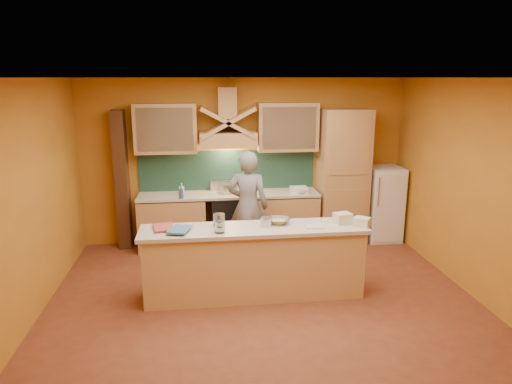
{
  "coord_description": "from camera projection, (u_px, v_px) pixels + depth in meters",
  "views": [
    {
      "loc": [
        -0.75,
        -5.18,
        2.8
      ],
      "look_at": [
        -0.0,
        0.9,
        1.26
      ],
      "focal_mm": 32.0,
      "sensor_mm": 36.0,
      "label": 1
    }
  ],
  "objects": [
    {
      "name": "floor",
      "position": [
        265.0,
        306.0,
        5.76
      ],
      "size": [
        5.5,
        5.0,
        0.01
      ],
      "primitive_type": "cube",
      "color": "brown",
      "rests_on": "ground"
    },
    {
      "name": "ceiling",
      "position": [
        266.0,
        78.0,
        5.08
      ],
      "size": [
        5.5,
        5.0,
        0.01
      ],
      "primitive_type": "cube",
      "color": "white",
      "rests_on": "wall_back"
    },
    {
      "name": "wall_back",
      "position": [
        245.0,
        161.0,
        7.83
      ],
      "size": [
        5.5,
        0.02,
        2.8
      ],
      "primitive_type": "cube",
      "color": "#BE7925",
      "rests_on": "floor"
    },
    {
      "name": "wall_front",
      "position": [
        319.0,
        296.0,
        3.01
      ],
      "size": [
        5.5,
        0.02,
        2.8
      ],
      "primitive_type": "cube",
      "color": "#BE7925",
      "rests_on": "floor"
    },
    {
      "name": "wall_left",
      "position": [
        22.0,
        206.0,
        5.1
      ],
      "size": [
        0.02,
        5.0,
        2.8
      ],
      "primitive_type": "cube",
      "color": "#BE7925",
      "rests_on": "floor"
    },
    {
      "name": "wall_right",
      "position": [
        481.0,
        192.0,
        5.74
      ],
      "size": [
        0.02,
        5.0,
        2.8
      ],
      "primitive_type": "cube",
      "color": "#BE7925",
      "rests_on": "floor"
    },
    {
      "name": "base_cabinet_left",
      "position": [
        173.0,
        223.0,
        7.63
      ],
      "size": [
        1.1,
        0.6,
        0.86
      ],
      "primitive_type": "cube",
      "color": "tan",
      "rests_on": "floor"
    },
    {
      "name": "base_cabinet_right",
      "position": [
        284.0,
        219.0,
        7.85
      ],
      "size": [
        1.1,
        0.6,
        0.86
      ],
      "primitive_type": "cube",
      "color": "tan",
      "rests_on": "floor"
    },
    {
      "name": "counter_top",
      "position": [
        229.0,
        194.0,
        7.62
      ],
      "size": [
        3.0,
        0.62,
        0.04
      ],
      "primitive_type": "cube",
      "color": "beige",
      "rests_on": "base_cabinet_left"
    },
    {
      "name": "stove",
      "position": [
        229.0,
        220.0,
        7.73
      ],
      "size": [
        0.6,
        0.58,
        0.9
      ],
      "primitive_type": "cube",
      "color": "black",
      "rests_on": "floor"
    },
    {
      "name": "backsplash",
      "position": [
        228.0,
        171.0,
        7.81
      ],
      "size": [
        3.0,
        0.03,
        0.7
      ],
      "primitive_type": "cube",
      "color": "#1A392F",
      "rests_on": "wall_back"
    },
    {
      "name": "range_hood",
      "position": [
        228.0,
        139.0,
        7.45
      ],
      "size": [
        0.92,
        0.5,
        0.24
      ],
      "primitive_type": "cube",
      "color": "tan",
      "rests_on": "wall_back"
    },
    {
      "name": "hood_chimney",
      "position": [
        227.0,
        103.0,
        7.4
      ],
      "size": [
        0.3,
        0.3,
        0.5
      ],
      "primitive_type": "cube",
      "color": "tan",
      "rests_on": "wall_back"
    },
    {
      "name": "upper_cabinet_left",
      "position": [
        166.0,
        128.0,
        7.36
      ],
      "size": [
        1.0,
        0.35,
        0.8
      ],
      "primitive_type": "cube",
      "color": "tan",
      "rests_on": "wall_back"
    },
    {
      "name": "upper_cabinet_right",
      "position": [
        287.0,
        127.0,
        7.59
      ],
      "size": [
        1.0,
        0.35,
        0.8
      ],
      "primitive_type": "cube",
      "color": "tan",
      "rests_on": "wall_back"
    },
    {
      "name": "pantry_column",
      "position": [
        343.0,
        177.0,
        7.79
      ],
      "size": [
        0.8,
        0.6,
        2.3
      ],
      "primitive_type": "cube",
      "color": "tan",
      "rests_on": "floor"
    },
    {
      "name": "fridge",
      "position": [
        383.0,
        204.0,
        8.0
      ],
      "size": [
        0.58,
        0.6,
        1.3
      ],
      "primitive_type": "cube",
      "color": "white",
      "rests_on": "floor"
    },
    {
      "name": "trim_column_left",
      "position": [
        122.0,
        181.0,
        7.5
      ],
      "size": [
        0.2,
        0.3,
        2.3
      ],
      "primitive_type": "cube",
      "color": "#472816",
      "rests_on": "floor"
    },
    {
      "name": "island_body",
      "position": [
        254.0,
        264.0,
        5.93
      ],
      "size": [
        2.8,
        0.55,
        0.88
      ],
      "primitive_type": "cube",
      "color": "#DEB272",
      "rests_on": "floor"
    },
    {
      "name": "island_top",
      "position": [
        254.0,
        229.0,
        5.81
      ],
      "size": [
        2.9,
        0.62,
        0.05
      ],
      "primitive_type": "cube",
      "color": "beige",
      "rests_on": "island_body"
    },
    {
      "name": "person",
      "position": [
        248.0,
        206.0,
        7.04
      ],
      "size": [
        0.72,
        0.57,
        1.73
      ],
      "primitive_type": "imported",
      "rotation": [
        0.0,
        0.0,
        2.87
      ],
      "color": "gray",
      "rests_on": "floor"
    },
    {
      "name": "pot_large",
      "position": [
        226.0,
        190.0,
        7.62
      ],
      "size": [
        0.3,
        0.3,
        0.16
      ],
      "primitive_type": "cylinder",
      "rotation": [
        0.0,
        0.0,
        -0.36
      ],
      "color": "silver",
      "rests_on": "stove"
    },
    {
      "name": "pot_small",
      "position": [
        234.0,
        190.0,
        7.63
      ],
      "size": [
        0.23,
        0.23,
        0.15
      ],
      "primitive_type": "cylinder",
      "rotation": [
        0.0,
        0.0,
        -0.41
      ],
      "color": "silver",
      "rests_on": "stove"
    },
    {
      "name": "soap_bottle_a",
      "position": [
        182.0,
        189.0,
        7.54
      ],
      "size": [
        0.08,
        0.09,
        0.19
      ],
      "primitive_type": "imported",
      "rotation": [
        0.0,
        0.0,
        -0.0
      ],
      "color": "silver",
      "rests_on": "counter_top"
    },
    {
      "name": "soap_bottle_b",
      "position": [
        181.0,
        192.0,
        7.27
      ],
      "size": [
        0.11,
        0.11,
        0.21
      ],
      "primitive_type": "imported",
      "rotation": [
        0.0,
        0.0,
        0.58
      ],
      "color": "#2E507F",
      "rests_on": "counter_top"
    },
    {
      "name": "bowl_back",
      "position": [
        301.0,
        191.0,
        7.63
      ],
      "size": [
        0.29,
        0.29,
        0.08
      ],
      "primitive_type": "imported",
      "rotation": [
        0.0,
        0.0,
        -0.16
      ],
      "color": "silver",
      "rests_on": "counter_top"
    },
    {
      "name": "dish_rack",
      "position": [
        299.0,
        190.0,
        7.66
      ],
      "size": [
        0.27,
        0.22,
        0.1
      ],
      "primitive_type": "cube",
      "rotation": [
        0.0,
        0.0,
        0.01
      ],
      "color": "white",
      "rests_on": "counter_top"
    },
    {
      "name": "book_lower",
      "position": [
        153.0,
        229.0,
        5.72
      ],
      "size": [
        0.3,
        0.37,
        0.03
      ],
      "primitive_type": "imported",
      "rotation": [
        0.0,
        0.0,
        0.15
      ],
      "color": "#B54044",
      "rests_on": "island_top"
    },
    {
      "name": "book_upper",
      "position": [
        170.0,
        229.0,
        5.64
      ],
      "size": [
        0.33,
        0.39,
        0.02
      ],
      "primitive_type": "imported",
      "rotation": [
        0.0,
        0.0,
        -0.3
      ],
      "color": "teal",
      "rests_on": "island_top"
    },
    {
      "name": "jar_large",
      "position": [
        219.0,
        220.0,
        5.85
      ],
      "size": [
        0.18,
        0.18,
        0.16
      ],
      "primitive_type": "cylinder",
      "rotation": [
        0.0,
        0.0,
        0.26
      ],
      "color": "silver",
      "rests_on": "island_top"
    },
    {
      "name": "jar_small",
      "position": [
        220.0,
        227.0,
        5.59
      ],
      "size": [
        0.13,
        0.13,
        0.15
      ],
      "primitive_type": "cylinder",
      "rotation": [
        0.0,
        0.0,
        0.02
      ],
      "color": "silver",
      "rests_on": "island_top"
    },
    {
      "name": "kitchen_scale",
      "position": [
        266.0,
        223.0,
        5.84
      ],
      "size": [
        0.13,
        0.13,
        0.1
      ],
      "primitive_type": "cube",
      "rotation": [
        0.0,
        0.0,
        -0.06
      ],
      "color": "silver",
      "rests_on": "island_top"
    },
    {
      "name": "mixing_bowl",
      "position": [
        279.0,
        221.0,
        5.96
      ],
      "size": [
        0.34,
        0.34,
        0.07
      ],
      "primitive_type": "imported",
      "rotation": [
        0.0,
        0.0,
        -0.21
      ],
      "color": "silver",
      "rests_on": "island_top"
    },
    {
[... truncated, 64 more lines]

